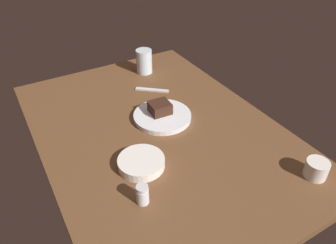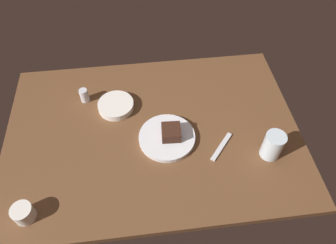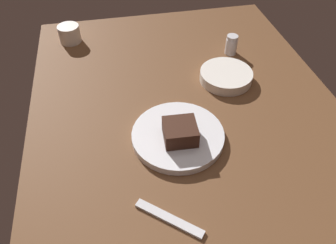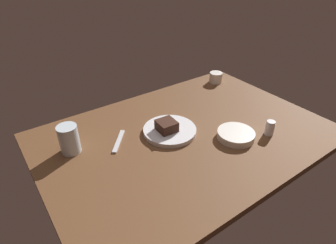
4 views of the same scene
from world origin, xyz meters
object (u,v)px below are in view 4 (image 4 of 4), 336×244
(chocolate_cake_slice, at_px, (167,126))
(side_bowl, at_px, (236,135))
(coffee_cup, at_px, (216,77))
(salt_shaker, at_px, (270,128))
(dessert_plate, at_px, (170,130))
(dessert_spoon, at_px, (119,141))
(water_glass, at_px, (69,139))

(chocolate_cake_slice, xyz_separation_m, side_bowl, (-0.22, 0.19, -0.03))
(coffee_cup, bearing_deg, salt_shaker, 70.87)
(dessert_plate, distance_m, chocolate_cake_slice, 0.04)
(dessert_spoon, bearing_deg, water_glass, 113.72)
(water_glass, height_order, dessert_spoon, water_glass)
(salt_shaker, bearing_deg, side_bowl, -24.73)
(side_bowl, bearing_deg, salt_shaker, 155.27)
(coffee_cup, bearing_deg, chocolate_cake_slice, 26.35)
(salt_shaker, relative_size, water_glass, 0.55)
(chocolate_cake_slice, xyz_separation_m, salt_shaker, (-0.35, 0.25, -0.01))
(side_bowl, xyz_separation_m, dessert_spoon, (0.41, -0.26, -0.01))
(dessert_plate, distance_m, dessert_spoon, 0.22)
(dessert_plate, xyz_separation_m, dessert_spoon, (0.21, -0.07, -0.01))
(salt_shaker, xyz_separation_m, side_bowl, (0.14, -0.06, -0.02))
(side_bowl, bearing_deg, dessert_plate, -43.71)
(dessert_plate, height_order, dessert_spoon, dessert_plate)
(side_bowl, relative_size, coffee_cup, 2.15)
(coffee_cup, relative_size, dessert_spoon, 0.48)
(dessert_spoon, bearing_deg, dessert_plate, -67.05)
(chocolate_cake_slice, height_order, salt_shaker, same)
(chocolate_cake_slice, distance_m, salt_shaker, 0.43)
(side_bowl, distance_m, coffee_cup, 0.55)
(dessert_plate, xyz_separation_m, side_bowl, (-0.20, 0.19, 0.01))
(chocolate_cake_slice, bearing_deg, coffee_cup, -153.65)
(dessert_plate, relative_size, side_bowl, 1.47)
(dessert_plate, relative_size, dessert_spoon, 1.51)
(salt_shaker, xyz_separation_m, water_glass, (0.72, -0.37, 0.03))
(dessert_plate, bearing_deg, coffee_cup, -153.00)
(dessert_spoon, bearing_deg, salt_shaker, -80.11)
(salt_shaker, height_order, water_glass, water_glass)
(side_bowl, bearing_deg, chocolate_cake_slice, -41.25)
(salt_shaker, xyz_separation_m, dessert_spoon, (0.54, -0.32, -0.03))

